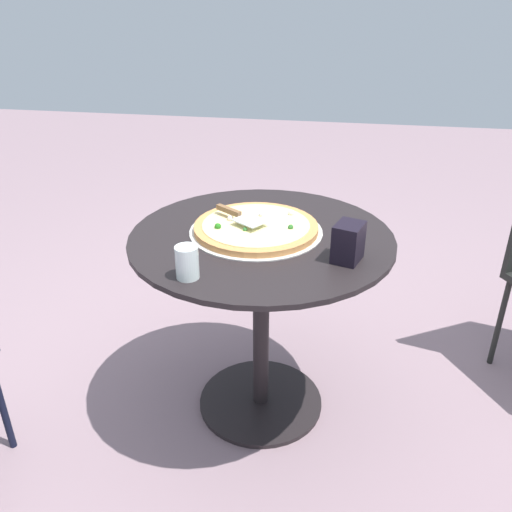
{
  "coord_description": "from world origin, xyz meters",
  "views": [
    {
      "loc": [
        -0.26,
        1.6,
        1.49
      ],
      "look_at": [
        0.02,
        -0.02,
        0.65
      ],
      "focal_mm": 37.04,
      "sensor_mm": 36.0,
      "label": 1
    }
  ],
  "objects_px": {
    "drinking_cup": "(187,262)",
    "napkin_dispenser": "(348,242)",
    "patio_table": "(261,285)",
    "pizza_on_tray": "(256,228)",
    "pizza_server": "(239,215)"
  },
  "relations": [
    {
      "from": "drinking_cup",
      "to": "pizza_on_tray",
      "type": "bearing_deg",
      "value": -111.45
    },
    {
      "from": "patio_table",
      "to": "pizza_server",
      "type": "distance_m",
      "value": 0.26
    },
    {
      "from": "patio_table",
      "to": "drinking_cup",
      "type": "relative_size",
      "value": 9.18
    },
    {
      "from": "patio_table",
      "to": "pizza_on_tray",
      "type": "xyz_separation_m",
      "value": [
        0.02,
        -0.02,
        0.21
      ]
    },
    {
      "from": "patio_table",
      "to": "napkin_dispenser",
      "type": "bearing_deg",
      "value": 154.83
    },
    {
      "from": "pizza_on_tray",
      "to": "pizza_server",
      "type": "bearing_deg",
      "value": -11.71
    },
    {
      "from": "pizza_on_tray",
      "to": "pizza_server",
      "type": "relative_size",
      "value": 2.26
    },
    {
      "from": "patio_table",
      "to": "napkin_dispenser",
      "type": "height_order",
      "value": "napkin_dispenser"
    },
    {
      "from": "drinking_cup",
      "to": "napkin_dispenser",
      "type": "xyz_separation_m",
      "value": [
        -0.45,
        -0.19,
        0.01
      ]
    },
    {
      "from": "patio_table",
      "to": "pizza_on_tray",
      "type": "distance_m",
      "value": 0.21
    },
    {
      "from": "napkin_dispenser",
      "to": "drinking_cup",
      "type": "bearing_deg",
      "value": 130.89
    },
    {
      "from": "pizza_server",
      "to": "napkin_dispenser",
      "type": "bearing_deg",
      "value": 155.22
    },
    {
      "from": "drinking_cup",
      "to": "napkin_dispenser",
      "type": "bearing_deg",
      "value": -157.07
    },
    {
      "from": "patio_table",
      "to": "drinking_cup",
      "type": "bearing_deg",
      "value": 63.73
    },
    {
      "from": "pizza_server",
      "to": "pizza_on_tray",
      "type": "bearing_deg",
      "value": 168.29
    }
  ]
}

